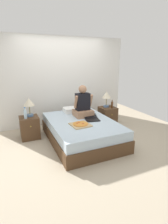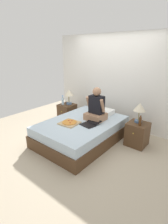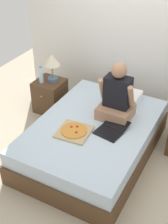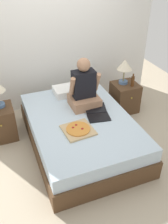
{
  "view_description": "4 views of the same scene",
  "coord_description": "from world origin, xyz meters",
  "px_view_note": "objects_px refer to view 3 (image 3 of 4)",
  "views": [
    {
      "loc": [
        -1.51,
        -3.56,
        1.86
      ],
      "look_at": [
        0.03,
        -0.09,
        0.73
      ],
      "focal_mm": 28.0,
      "sensor_mm": 36.0,
      "label": 1
    },
    {
      "loc": [
        2.42,
        -2.89,
        2.08
      ],
      "look_at": [
        0.04,
        0.03,
        0.73
      ],
      "focal_mm": 28.0,
      "sensor_mm": 36.0,
      "label": 2
    },
    {
      "loc": [
        1.43,
        -2.94,
        2.93
      ],
      "look_at": [
        -0.01,
        -0.24,
        0.83
      ],
      "focal_mm": 50.0,
      "sensor_mm": 36.0,
      "label": 3
    },
    {
      "loc": [
        -1.05,
        -2.81,
        2.59
      ],
      "look_at": [
        -0.0,
        -0.14,
        0.69
      ],
      "focal_mm": 40.0,
      "sensor_mm": 36.0,
      "label": 4
    }
  ],
  "objects_px": {
    "person_seated": "(117,98)",
    "pizza_box": "(74,131)",
    "lamp_on_left_nightstand": "(52,62)",
    "nightstand_left": "(50,96)",
    "laptop": "(111,130)",
    "bed": "(93,139)",
    "water_bottle": "(41,76)"
  },
  "relations": [
    {
      "from": "bed",
      "to": "nightstand_left",
      "type": "distance_m",
      "value": 1.28
    },
    {
      "from": "bed",
      "to": "laptop",
      "type": "distance_m",
      "value": 0.38
    },
    {
      "from": "laptop",
      "to": "person_seated",
      "type": "bearing_deg",
      "value": 103.48
    },
    {
      "from": "pizza_box",
      "to": "nightstand_left",
      "type": "bearing_deg",
      "value": 136.97
    },
    {
      "from": "lamp_on_left_nightstand",
      "to": "pizza_box",
      "type": "bearing_deg",
      "value": -45.77
    },
    {
      "from": "person_seated",
      "to": "laptop",
      "type": "bearing_deg",
      "value": -76.52
    },
    {
      "from": "bed",
      "to": "lamp_on_left_nightstand",
      "type": "distance_m",
      "value": 1.42
    },
    {
      "from": "laptop",
      "to": "pizza_box",
      "type": "xyz_separation_m",
      "value": [
        -0.4,
        -0.24,
        -0.0
      ]
    },
    {
      "from": "nightstand_left",
      "to": "pizza_box",
      "type": "distance_m",
      "value": 1.35
    },
    {
      "from": "pizza_box",
      "to": "lamp_on_left_nightstand",
      "type": "bearing_deg",
      "value": 134.23
    },
    {
      "from": "water_bottle",
      "to": "laptop",
      "type": "height_order",
      "value": "water_bottle"
    },
    {
      "from": "bed",
      "to": "person_seated",
      "type": "relative_size",
      "value": 2.69
    },
    {
      "from": "bed",
      "to": "nightstand_left",
      "type": "bearing_deg",
      "value": 150.17
    },
    {
      "from": "pizza_box",
      "to": "laptop",
      "type": "bearing_deg",
      "value": 31.29
    },
    {
      "from": "nightstand_left",
      "to": "pizza_box",
      "type": "height_order",
      "value": "nightstand_left"
    },
    {
      "from": "person_seated",
      "to": "laptop",
      "type": "xyz_separation_m",
      "value": [
        0.08,
        -0.35,
        -0.27
      ]
    },
    {
      "from": "nightstand_left",
      "to": "laptop",
      "type": "relative_size",
      "value": 1.17
    },
    {
      "from": "bed",
      "to": "water_bottle",
      "type": "relative_size",
      "value": 7.59
    },
    {
      "from": "person_seated",
      "to": "water_bottle",
      "type": "bearing_deg",
      "value": 170.49
    },
    {
      "from": "lamp_on_left_nightstand",
      "to": "water_bottle",
      "type": "bearing_deg",
      "value": -130.6
    },
    {
      "from": "lamp_on_left_nightstand",
      "to": "person_seated",
      "type": "height_order",
      "value": "person_seated"
    },
    {
      "from": "laptop",
      "to": "water_bottle",
      "type": "bearing_deg",
      "value": 158.39
    },
    {
      "from": "laptop",
      "to": "nightstand_left",
      "type": "bearing_deg",
      "value": 154.13
    },
    {
      "from": "person_seated",
      "to": "pizza_box",
      "type": "distance_m",
      "value": 0.72
    },
    {
      "from": "bed",
      "to": "pizza_box",
      "type": "xyz_separation_m",
      "value": [
        -0.14,
        -0.27,
        0.27
      ]
    },
    {
      "from": "lamp_on_left_nightstand",
      "to": "person_seated",
      "type": "bearing_deg",
      "value": -16.49
    },
    {
      "from": "lamp_on_left_nightstand",
      "to": "person_seated",
      "type": "distance_m",
      "value": 1.3
    },
    {
      "from": "bed",
      "to": "person_seated",
      "type": "distance_m",
      "value": 0.65
    },
    {
      "from": "nightstand_left",
      "to": "laptop",
      "type": "bearing_deg",
      "value": -25.87
    },
    {
      "from": "lamp_on_left_nightstand",
      "to": "water_bottle",
      "type": "height_order",
      "value": "lamp_on_left_nightstand"
    },
    {
      "from": "nightstand_left",
      "to": "lamp_on_left_nightstand",
      "type": "distance_m",
      "value": 0.6
    },
    {
      "from": "lamp_on_left_nightstand",
      "to": "laptop",
      "type": "relative_size",
      "value": 0.97
    }
  ]
}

